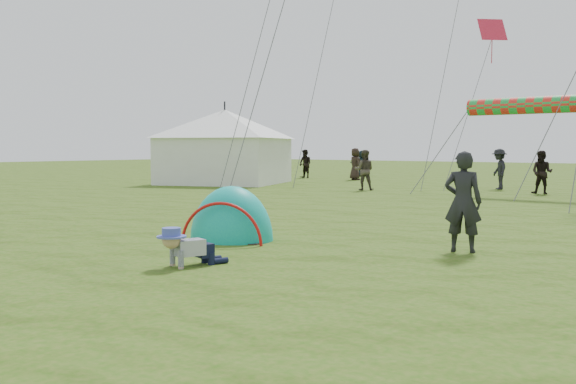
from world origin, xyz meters
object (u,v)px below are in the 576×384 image
Objects in this scene: crawling_toddler at (186,246)px; popup_tent at (232,240)px; standing_adult at (463,202)px; event_marquee at (225,144)px.

popup_tent is (-1.37, 2.45, -0.31)m from crawling_toddler.
event_marquee is at bearing -51.68° from standing_adult.
event_marquee reaches higher than standing_adult.
popup_tent is 20.05m from event_marquee.
standing_adult reaches higher than crawling_toddler.
event_marquee is (-18.10, 12.76, 1.11)m from standing_adult.
popup_tent is 1.22× the size of standing_adult.
standing_adult is at bearing -5.17° from popup_tent.
crawling_toddler is at bearing 38.46° from standing_adult.
popup_tent is at bearing -67.75° from event_marquee.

